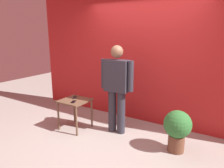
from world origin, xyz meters
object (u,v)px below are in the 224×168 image
Objects in this scene: tv_remote at (74,97)px; potted_plant at (177,128)px; standing_person at (117,85)px; cell_phone at (73,102)px; side_table at (75,104)px.

potted_plant reaches higher than tv_remote.
standing_person is 1.28m from potted_plant.
cell_phone is at bearing -149.91° from standing_person.
standing_person is at bearing 175.80° from potted_plant.
standing_person is 0.93m from side_table.
side_table is (-0.77, -0.30, -0.43)m from standing_person.
cell_phone reaches higher than side_table.
cell_phone is (-0.71, -0.41, -0.33)m from standing_person.
standing_person is at bearing 21.23° from side_table.
tv_remote reaches higher than side_table.
side_table is 0.86× the size of potted_plant.
cell_phone is at bearing -80.00° from tv_remote.
tv_remote is at bearing -167.55° from standing_person.
tv_remote reaches higher than cell_phone.
cell_phone is at bearing -170.19° from potted_plant.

